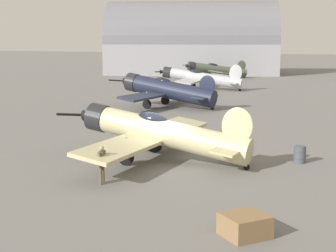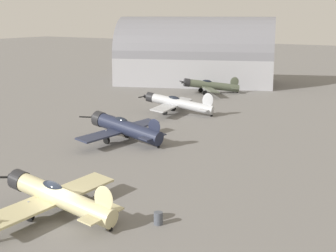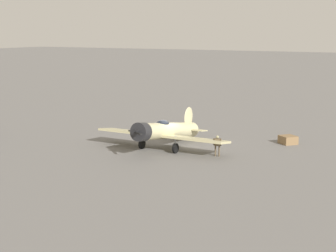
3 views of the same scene
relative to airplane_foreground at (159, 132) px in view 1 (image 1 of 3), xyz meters
name	(u,v)px [view 1 (image 1 of 3)]	position (x,y,z in m)	size (l,w,h in m)	color
ground_plane	(168,161)	(0.00, 0.50, -1.44)	(400.00, 400.00, 0.00)	slate
airplane_foreground	(159,132)	(0.00, 0.00, 0.00)	(11.37, 10.34, 3.03)	beige
airplane_mid_apron	(166,90)	(-19.06, -8.50, 0.16)	(12.00, 10.35, 3.11)	#1E2338
airplane_far_line	(199,78)	(-35.69, -11.87, 0.05)	(11.09, 10.17, 3.21)	#B7BABF
airplane_outer_stand	(215,69)	(-54.12, -16.39, -0.02)	(10.30, 9.85, 2.86)	#4C5442
ground_crew_mechanic	(102,161)	(4.85, -0.33, -0.45)	(0.62, 0.32, 1.63)	brown
equipment_crate	(245,225)	(8.12, 6.87, -1.09)	(1.79, 1.78, 0.70)	olive
fuel_drum	(300,154)	(-2.50, 6.53, -1.02)	(0.63, 0.63, 0.84)	#474C56
distant_hangar	(192,48)	(-64.56, -24.63, 3.12)	(24.47, 32.98, 15.20)	#939399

